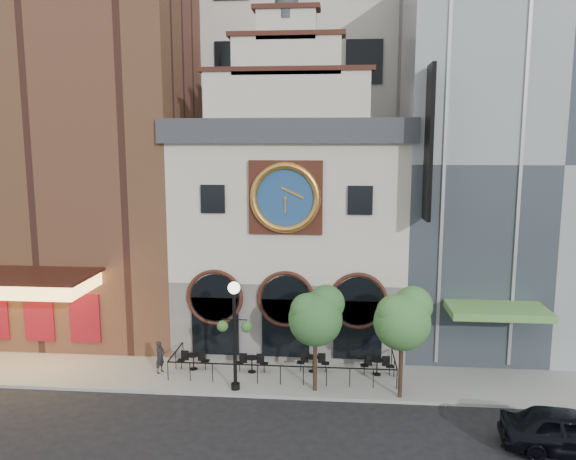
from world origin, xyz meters
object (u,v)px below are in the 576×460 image
at_px(bistro_2, 313,362).
at_px(car_right, 570,432).
at_px(pedestrian, 160,357).
at_px(tree_right, 403,317).
at_px(bistro_1, 252,363).
at_px(tree_left, 316,315).
at_px(bistro_0, 193,360).
at_px(bistro_3, 377,365).
at_px(lamppost, 235,323).

distance_m(bistro_2, car_right, 11.42).
bearing_deg(pedestrian, tree_right, -77.34).
bearing_deg(tree_right, bistro_1, 163.51).
bearing_deg(tree_right, tree_left, 174.80).
relative_size(bistro_0, car_right, 0.33).
bearing_deg(tree_left, bistro_1, 151.73).
distance_m(bistro_0, bistro_1, 2.92).
bearing_deg(bistro_2, pedestrian, -174.19).
bearing_deg(pedestrian, bistro_1, -63.73).
bearing_deg(pedestrian, bistro_3, -65.61).
distance_m(pedestrian, lamppost, 4.83).
bearing_deg(tree_right, bistro_3, 111.28).
xyz_separation_m(bistro_3, pedestrian, (-10.45, -0.65, 0.32)).
bearing_deg(bistro_0, lamppost, -39.65).
bearing_deg(tree_right, pedestrian, 171.84).
height_order(bistro_3, tree_right, tree_right).
bearing_deg(lamppost, bistro_0, 140.31).
height_order(bistro_2, pedestrian, pedestrian).
relative_size(bistro_1, bistro_3, 1.00).
bearing_deg(bistro_2, bistro_3, -1.82).
xyz_separation_m(pedestrian, lamppost, (3.96, -1.52, 2.30)).
bearing_deg(car_right, bistro_0, 75.69).
relative_size(bistro_3, tree_right, 0.32).
relative_size(bistro_2, tree_left, 0.33).
xyz_separation_m(lamppost, tree_right, (7.37, -0.10, 0.52)).
distance_m(bistro_0, bistro_2, 5.88).
relative_size(car_right, pedestrian, 3.07).
distance_m(bistro_1, pedestrian, 4.45).
height_order(bistro_2, bistro_3, same).
height_order(pedestrian, lamppost, lamppost).
relative_size(bistro_0, pedestrian, 1.00).
xyz_separation_m(car_right, tree_left, (-9.38, 4.15, 2.85)).
height_order(lamppost, tree_right, lamppost).
relative_size(bistro_0, tree_right, 0.32).
distance_m(bistro_0, car_right, 16.57).
bearing_deg(bistro_1, bistro_3, 2.19).
bearing_deg(bistro_2, tree_left, -83.80).
distance_m(bistro_0, tree_right, 10.55).
distance_m(bistro_2, bistro_3, 3.08).
bearing_deg(bistro_0, bistro_1, -1.90).
bearing_deg(lamppost, bistro_1, 76.79).
distance_m(bistro_0, pedestrian, 1.62).
distance_m(bistro_3, tree_left, 4.61).
xyz_separation_m(bistro_2, tree_left, (0.22, -2.04, 3.06)).
relative_size(bistro_0, lamppost, 0.32).
bearing_deg(lamppost, tree_left, 3.69).
xyz_separation_m(bistro_2, tree_right, (3.96, -2.38, 3.14)).
height_order(bistro_0, car_right, car_right).
bearing_deg(bistro_2, car_right, -32.80).
bearing_deg(pedestrian, tree_left, -78.79).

